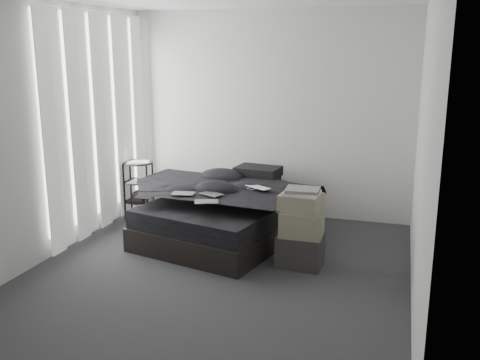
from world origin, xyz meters
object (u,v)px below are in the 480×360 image
(laptop, at_px, (255,182))
(box_lower, at_px, (300,250))
(side_stand, at_px, (139,190))
(bed, at_px, (226,227))

(laptop, bearing_deg, box_lower, -9.07)
(side_stand, relative_size, box_lower, 1.64)
(laptop, xyz_separation_m, box_lower, (0.62, -0.53, -0.53))
(side_stand, xyz_separation_m, box_lower, (2.30, -1.00, -0.20))
(bed, xyz_separation_m, laptop, (0.35, -0.04, 0.56))
(bed, bearing_deg, box_lower, -16.88)
(bed, distance_m, laptop, 0.66)
(side_stand, bearing_deg, laptop, -15.57)
(box_lower, bearing_deg, bed, 149.57)
(bed, bearing_deg, side_stand, 175.61)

